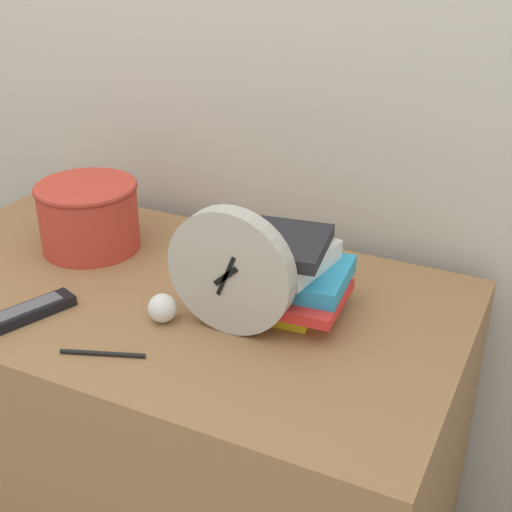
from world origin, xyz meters
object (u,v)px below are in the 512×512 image
(desk_clock, at_px, (230,272))
(basket, at_px, (89,214))
(crumpled_paper_ball, at_px, (162,308))
(tv_remote, at_px, (25,313))
(book_stack, at_px, (280,271))
(pen, at_px, (103,353))

(desk_clock, bearing_deg, basket, 159.76)
(basket, height_order, crumpled_paper_ball, basket)
(desk_clock, xyz_separation_m, tv_remote, (-0.36, -0.13, -0.11))
(book_stack, distance_m, tv_remote, 0.48)
(desk_clock, relative_size, book_stack, 0.95)
(basket, distance_m, crumpled_paper_ball, 0.36)
(tv_remote, bearing_deg, pen, -9.44)
(crumpled_paper_ball, bearing_deg, desk_clock, 13.05)
(desk_clock, xyz_separation_m, basket, (-0.43, 0.16, -0.04))
(desk_clock, distance_m, tv_remote, 0.40)
(book_stack, distance_m, pen, 0.35)
(desk_clock, height_order, basket, desk_clock)
(book_stack, relative_size, crumpled_paper_ball, 4.60)
(book_stack, relative_size, basket, 1.12)
(book_stack, height_order, tv_remote, book_stack)
(basket, height_order, pen, basket)
(crumpled_paper_ball, bearing_deg, tv_remote, -155.81)
(book_stack, distance_m, crumpled_paper_ball, 0.23)
(desk_clock, xyz_separation_m, crumpled_paper_ball, (-0.13, -0.03, -0.09))
(book_stack, height_order, pen, book_stack)
(basket, relative_size, pen, 1.55)
(tv_remote, height_order, pen, tv_remote)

